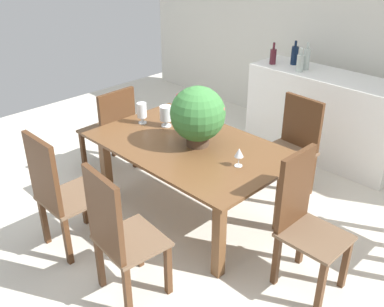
{
  "coord_description": "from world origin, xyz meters",
  "views": [
    {
      "loc": [
        2.42,
        -2.29,
        2.41
      ],
      "look_at": [
        -0.0,
        0.11,
        0.63
      ],
      "focal_mm": 41.06,
      "sensor_mm": 36.0,
      "label": 1
    }
  ],
  "objects": [
    {
      "name": "crystal_vase_center_near",
      "position": [
        -0.64,
        0.08,
        0.86
      ],
      "size": [
        0.09,
        0.09,
        0.2
      ],
      "color": "silver",
      "rests_on": "dining_table"
    },
    {
      "name": "chair_far_right",
      "position": [
        0.39,
        1.12,
        0.54
      ],
      "size": [
        0.49,
        0.45,
        0.97
      ],
      "rotation": [
        0.0,
        0.0,
        -0.06
      ],
      "color": "#4C2D19",
      "rests_on": "ground"
    },
    {
      "name": "wine_bottle_tall",
      "position": [
        -0.09,
        1.99,
        1.09
      ],
      "size": [
        0.07,
        0.07,
        0.3
      ],
      "color": "#B2BFB7",
      "rests_on": "kitchen_counter"
    },
    {
      "name": "crystal_vase_left",
      "position": [
        -0.43,
        0.19,
        0.85
      ],
      "size": [
        0.12,
        0.12,
        0.2
      ],
      "color": "silver",
      "rests_on": "dining_table"
    },
    {
      "name": "chair_near_left",
      "position": [
        -0.39,
        -0.98,
        0.57
      ],
      "size": [
        0.44,
        0.46,
        1.05
      ],
      "rotation": [
        0.0,
        0.0,
        3.14
      ],
      "color": "#4C2D19",
      "rests_on": "ground"
    },
    {
      "name": "chair_near_right",
      "position": [
        0.38,
        -0.97,
        0.57
      ],
      "size": [
        0.49,
        0.46,
        1.05
      ],
      "rotation": [
        0.0,
        0.0,
        3.05
      ],
      "color": "#4C2D19",
      "rests_on": "ground"
    },
    {
      "name": "kitchen_counter",
      "position": [
        0.2,
        2.01,
        0.48
      ],
      "size": [
        1.75,
        0.57,
        0.97
      ],
      "primitive_type": "cube",
      "color": "white",
      "rests_on": "ground"
    },
    {
      "name": "wine_bottle_amber",
      "position": [
        -0.48,
        1.9,
        1.06
      ],
      "size": [
        0.07,
        0.07,
        0.25
      ],
      "color": "#511E28",
      "rests_on": "kitchen_counter"
    },
    {
      "name": "wine_glass",
      "position": [
        0.54,
        0.08,
        0.85
      ],
      "size": [
        0.07,
        0.07,
        0.16
      ],
      "color": "silver",
      "rests_on": "dining_table"
    },
    {
      "name": "back_wall",
      "position": [
        0.0,
        2.6,
        1.3
      ],
      "size": [
        6.4,
        0.1,
        2.6
      ],
      "primitive_type": "cube",
      "color": "silver",
      "rests_on": "ground"
    },
    {
      "name": "flower_centerpiece",
      "position": [
        0.06,
        0.12,
        1.01
      ],
      "size": [
        0.47,
        0.47,
        0.52
      ],
      "color": "#4C3828",
      "rests_on": "dining_table"
    },
    {
      "name": "wine_bottle_dark",
      "position": [
        -0.1,
        1.87,
        1.07
      ],
      "size": [
        0.08,
        0.08,
        0.26
      ],
      "color": "#B2BFB7",
      "rests_on": "kitchen_counter"
    },
    {
      "name": "chair_foot_end",
      "position": [
        1.16,
        0.08,
        0.56
      ],
      "size": [
        0.45,
        0.41,
        1.05
      ],
      "rotation": [
        0.0,
        0.0,
        1.56
      ],
      "color": "#4C2D19",
      "rests_on": "ground"
    },
    {
      "name": "dining_table",
      "position": [
        0.0,
        0.08,
        0.62
      ],
      "size": [
        1.72,
        1.08,
        0.73
      ],
      "color": "brown",
      "rests_on": "ground"
    },
    {
      "name": "chair_head_end",
      "position": [
        -1.16,
        0.08,
        0.53
      ],
      "size": [
        0.47,
        0.49,
        0.94
      ],
      "rotation": [
        0.0,
        0.0,
        -1.54
      ],
      "color": "#4C2D19",
      "rests_on": "ground"
    },
    {
      "name": "wine_bottle_clear",
      "position": [
        -0.3,
        2.07,
        1.08
      ],
      "size": [
        0.08,
        0.08,
        0.27
      ],
      "color": "#0F1E38",
      "rests_on": "kitchen_counter"
    },
    {
      "name": "ground_plane",
      "position": [
        0.0,
        0.0,
        0.0
      ],
      "size": [
        7.04,
        7.04,
        0.0
      ],
      "primitive_type": "plane",
      "color": "silver"
    }
  ]
}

